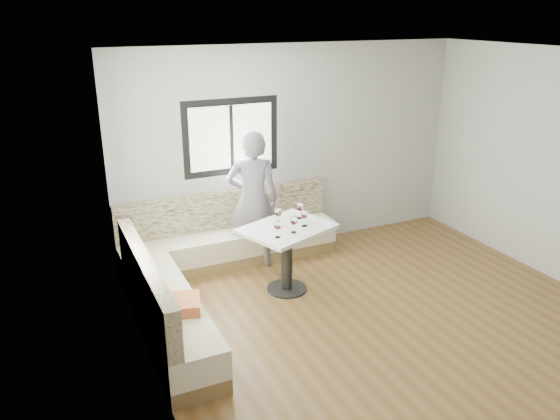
% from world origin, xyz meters
% --- Properties ---
extents(room, '(5.01, 5.01, 2.81)m').
position_xyz_m(room, '(-0.08, 0.08, 1.41)').
color(room, brown).
rests_on(room, ground).
extents(banquette, '(2.90, 2.80, 0.95)m').
position_xyz_m(banquette, '(-1.59, 1.63, 0.33)').
color(banquette, olive).
rests_on(banquette, ground).
extents(table, '(1.21, 1.08, 0.82)m').
position_xyz_m(table, '(-0.69, 1.24, 0.61)').
color(table, black).
rests_on(table, ground).
extents(person, '(0.78, 0.65, 1.82)m').
position_xyz_m(person, '(-0.79, 2.06, 0.91)').
color(person, slate).
rests_on(person, ground).
extents(olive_ramekin, '(0.09, 0.09, 0.04)m').
position_xyz_m(olive_ramekin, '(-0.79, 1.29, 0.84)').
color(olive_ramekin, white).
rests_on(olive_ramekin, table).
extents(wine_glass_a, '(0.09, 0.09, 0.21)m').
position_xyz_m(wine_glass_a, '(-0.92, 1.00, 0.96)').
color(wine_glass_a, white).
rests_on(wine_glass_a, table).
extents(wine_glass_b, '(0.09, 0.09, 0.21)m').
position_xyz_m(wine_glass_b, '(-0.70, 1.05, 0.96)').
color(wine_glass_b, white).
rests_on(wine_glass_b, table).
extents(wine_glass_c, '(0.09, 0.09, 0.21)m').
position_xyz_m(wine_glass_c, '(-0.50, 1.18, 0.96)').
color(wine_glass_c, white).
rests_on(wine_glass_c, table).
extents(wine_glass_d, '(0.09, 0.09, 0.21)m').
position_xyz_m(wine_glass_d, '(-0.75, 1.37, 0.96)').
color(wine_glass_d, white).
rests_on(wine_glass_d, table).
extents(wine_glass_e, '(0.09, 0.09, 0.21)m').
position_xyz_m(wine_glass_e, '(-0.44, 1.42, 0.96)').
color(wine_glass_e, white).
rests_on(wine_glass_e, table).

